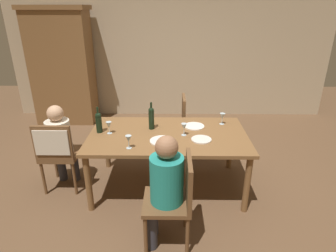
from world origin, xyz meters
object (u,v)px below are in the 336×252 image
Objects in this scene: chair_far_right at (191,121)px; dinner_plate_guest_left at (162,141)px; chair_left_end at (56,149)px; armoire_cabinet at (63,66)px; wine_glass_near_left at (129,139)px; wine_bottle_tall_green at (99,122)px; dinner_plate_host at (194,126)px; dining_table at (168,139)px; wine_glass_centre at (109,125)px; chair_near at (176,195)px; dinner_plate_guest_right at (201,139)px; wine_bottle_dark_red at (151,117)px; wine_glass_far at (184,127)px; person_woman_host at (164,184)px; wine_glass_near_right at (222,117)px; person_man_bearded at (60,140)px.

chair_far_right is 3.32× the size of dinner_plate_guest_left.
chair_left_end is 1.97m from chair_far_right.
wine_glass_near_left is (1.63, -2.68, -0.25)m from armoire_cabinet.
chair_left_end is at bearing -162.00° from wine_bottle_tall_green.
dinner_plate_host is at bearing 39.06° from wine_glass_near_left.
dining_table is 1.00m from chair_far_right.
wine_glass_centre is 1.06m from dinner_plate_host.
chair_near is 6.17× the size of wine_glass_centre.
wine_bottle_dark_red is at bearing 151.67° from dinner_plate_guest_right.
chair_far_right is 1.54m from wine_glass_near_left.
wine_bottle_tall_green reaches higher than wine_glass_far.
chair_near is 0.81× the size of person_woman_host.
chair_far_right is at bearing 70.01° from dining_table.
wine_glass_far is at bearing -8.72° from chair_far_right.
wine_glass_near_left is (0.91, -0.26, 0.25)m from chair_left_end.
chair_far_right is at bearing -11.08° from person_woman_host.
chair_far_right is 6.17× the size of wine_glass_near_right.
wine_glass_near_left is 0.58× the size of dinner_plate_host.
chair_near is 0.76m from dinner_plate_guest_left.
chair_far_right is (1.66, 1.05, -0.06)m from chair_left_end.
wine_glass_near_right is 0.65× the size of dinner_plate_guest_right.
wine_bottle_dark_red is (1.12, 0.12, 0.26)m from person_man_bearded.
person_woman_host is 4.43× the size of dinner_plate_host.
person_man_bearded reaches higher than chair_far_right.
wine_glass_centre is (0.62, -0.02, 0.21)m from person_man_bearded.
wine_bottle_dark_red is 0.92m from wine_glass_near_right.
dinner_plate_guest_right is at bearing -23.83° from dining_table.
wine_glass_far is at bearing 29.60° from wine_glass_near_left.
wine_glass_far is at bearing -2.55° from person_man_bearded.
chair_left_end is at bearing -176.89° from wine_glass_far.
wine_glass_near_right is (1.53, 0.27, -0.03)m from wine_bottle_tall_green.
person_man_bearded is at bearing -72.41° from armoire_cabinet.
wine_bottle_tall_green is at bearing 18.00° from chair_left_end.
dinner_plate_host is (-0.01, -0.71, 0.22)m from chair_far_right.
chair_far_right reaches higher than dinner_plate_guest_right.
armoire_cabinet reaches higher than person_woman_host.
wine_glass_near_left is 0.40m from dinner_plate_guest_left.
dinner_plate_guest_left is at bearing -68.67° from wine_bottle_dark_red.
wine_bottle_tall_green reaches higher than wine_glass_near_right.
chair_near and chair_far_right have the same top height.
wine_glass_far is (0.19, -0.04, 0.18)m from dining_table.
chair_left_end is at bearing -90.00° from person_man_bearded.
wine_glass_far is at bearing -6.54° from chair_near.
person_woman_host is at bearing -120.27° from wine_glass_near_right.
wine_bottle_dark_red reaches higher than chair_near.
chair_left_end is 6.17× the size of wine_glass_near_left.
person_man_bearded reaches higher than wine_glass_near_right.
wine_glass_near_right is at bearing 10.12° from wine_bottle_tall_green.
armoire_cabinet reaches higher than wine_glass_far.
chair_near is at bearing -56.55° from armoire_cabinet.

